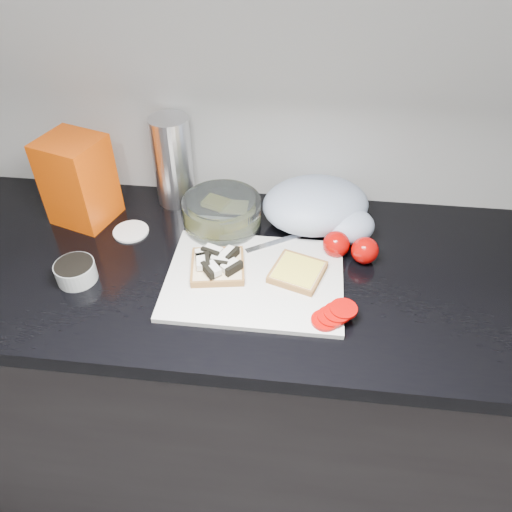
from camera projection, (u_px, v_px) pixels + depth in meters
The scene contains 14 objects.
base_cabinet at pixel (209, 376), 1.50m from camera, with size 3.50×0.60×0.86m, color black.
countertop at pixel (198, 266), 1.21m from camera, with size 3.50×0.64×0.04m, color black.
cutting_board at pixel (255, 279), 1.14m from camera, with size 0.40×0.30×0.01m, color silver.
bread_left at pixel (217, 265), 1.15m from camera, with size 0.14×0.14×0.04m.
bread_right at pixel (298, 272), 1.13m from camera, with size 0.15×0.15×0.02m.
tomato_slices at pixel (334, 315), 1.03m from camera, with size 0.11×0.09×0.02m.
knife at pixel (296, 235), 1.24m from camera, with size 0.19×0.13×0.01m.
seed_tub at pixel (76, 271), 1.13m from camera, with size 0.09×0.09×0.05m.
tub_lid at pixel (131, 231), 1.27m from camera, with size 0.09×0.09×0.01m, color white.
glass_bowl at pixel (222, 214), 1.27m from camera, with size 0.20×0.20×0.08m.
bread_bag at pixel (79, 180), 1.25m from camera, with size 0.14×0.13×0.22m, color #DC4203.
steel_canister at pixel (173, 161), 1.30m from camera, with size 0.10×0.10×0.24m, color silver.
grocery_bag at pixel (320, 208), 1.26m from camera, with size 0.32×0.28×0.12m.
whole_tomatoes at pixel (350, 247), 1.18m from camera, with size 0.13×0.08×0.06m.
Camera 1 is at (0.24, 0.33, 1.69)m, focal length 35.00 mm.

